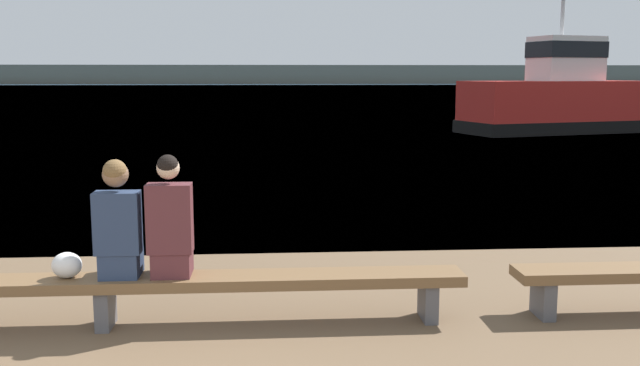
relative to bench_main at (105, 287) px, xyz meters
name	(u,v)px	position (x,y,z in m)	size (l,w,h in m)	color
water_surface	(261,87)	(0.04, 122.49, -0.36)	(240.00, 240.00, 0.00)	#426B8E
far_shoreline	(263,74)	(0.04, 181.32, 2.01)	(600.00, 12.00, 4.73)	#4C4C42
bench_main	(105,287)	(0.00, 0.00, 0.00)	(6.28, 0.41, 0.44)	brown
person_left	(118,224)	(0.14, 0.00, 0.55)	(0.38, 0.38, 1.03)	navy
person_right	(170,224)	(0.58, 0.00, 0.54)	(0.38, 0.37, 1.07)	#56282D
shopping_bag	(67,265)	(-0.31, 0.02, 0.19)	(0.25, 0.22, 0.22)	white
tugboat_red	(557,102)	(12.44, 20.59, 0.81)	(7.82, 4.63, 6.01)	red
bench_segment_right	(626,279)	(4.67, 0.00, -0.03)	(2.05, 0.41, 0.44)	brown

